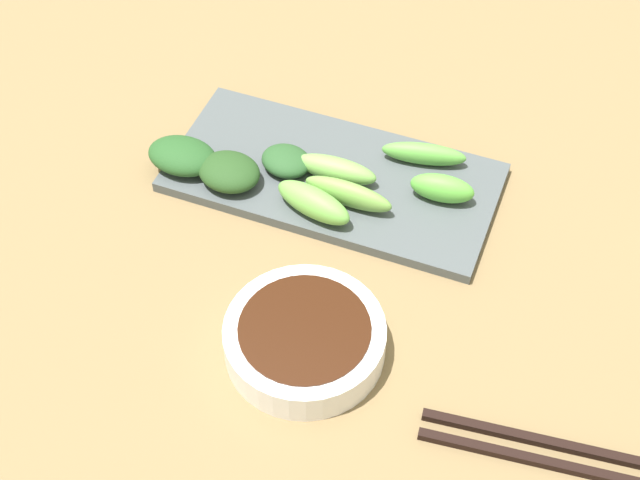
{
  "coord_description": "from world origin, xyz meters",
  "views": [
    {
      "loc": [
        -0.56,
        -0.2,
        0.72
      ],
      "look_at": [
        -0.03,
        0.0,
        0.05
      ],
      "focal_mm": 51.78,
      "sensor_mm": 36.0,
      "label": 1
    }
  ],
  "objects": [
    {
      "name": "tabletop",
      "position": [
        0.0,
        0.0,
        0.01
      ],
      "size": [
        2.1,
        2.1,
        0.02
      ],
      "primitive_type": "cube",
      "color": "olive",
      "rests_on": "ground"
    },
    {
      "name": "sauce_bowl",
      "position": [
        -0.14,
        -0.02,
        0.04
      ],
      "size": [
        0.14,
        0.14,
        0.04
      ],
      "color": "white",
      "rests_on": "tabletop"
    },
    {
      "name": "serving_plate",
      "position": [
        0.07,
        0.03,
        0.03
      ],
      "size": [
        0.16,
        0.34,
        0.01
      ],
      "primitive_type": "cube",
      "color": "#4B5154",
      "rests_on": "tabletop"
    },
    {
      "name": "broccoli_stalk_0",
      "position": [
        0.12,
        -0.05,
        0.04
      ],
      "size": [
        0.04,
        0.09,
        0.02
      ],
      "primitive_type": "ellipsoid",
      "rotation": [
        0.0,
        0.0,
        0.19
      ],
      "color": "#5FAA43",
      "rests_on": "serving_plate"
    },
    {
      "name": "broccoli_stalk_1",
      "position": [
        0.08,
        -0.09,
        0.05
      ],
      "size": [
        0.03,
        0.07,
        0.03
      ],
      "primitive_type": "ellipsoid",
      "rotation": [
        0.0,
        0.0,
        0.1
      ],
      "color": "#5DB83F",
      "rests_on": "serving_plate"
    },
    {
      "name": "broccoli_leafy_2",
      "position": [
        0.02,
        0.12,
        0.05
      ],
      "size": [
        0.06,
        0.07,
        0.03
      ],
      "primitive_type": "ellipsoid",
      "rotation": [
        0.0,
        0.0,
        -0.04
      ],
      "color": "#26481E",
      "rests_on": "serving_plate"
    },
    {
      "name": "broccoli_stalk_3",
      "position": [
        0.01,
        0.03,
        0.05
      ],
      "size": [
        0.05,
        0.09,
        0.03
      ],
      "primitive_type": "ellipsoid",
      "rotation": [
        0.0,
        0.0,
        -0.24
      ],
      "color": "#6FB44B",
      "rests_on": "serving_plate"
    },
    {
      "name": "broccoli_stalk_4",
      "position": [
        0.03,
        0.0,
        0.05
      ],
      "size": [
        0.03,
        0.09,
        0.03
      ],
      "primitive_type": "ellipsoid",
      "rotation": [
        0.0,
        0.0,
        -0.05
      ],
      "color": "#74A948",
      "rests_on": "serving_plate"
    },
    {
      "name": "broccoli_leafy_5",
      "position": [
        0.06,
        0.08,
        0.04
      ],
      "size": [
        0.05,
        0.06,
        0.02
      ],
      "primitive_type": "ellipsoid",
      "rotation": [
        0.0,
        0.0,
        -0.13
      ],
      "color": "#295128",
      "rests_on": "serving_plate"
    },
    {
      "name": "broccoli_leafy_6",
      "position": [
        0.02,
        0.18,
        0.05
      ],
      "size": [
        0.05,
        0.08,
        0.03
      ],
      "primitive_type": "ellipsoid",
      "rotation": [
        0.0,
        0.0,
        0.02
      ],
      "color": "#255124",
      "rests_on": "serving_plate"
    },
    {
      "name": "broccoli_stalk_7",
      "position": [
        0.06,
        0.02,
        0.04
      ],
      "size": [
        0.03,
        0.09,
        0.03
      ],
      "primitive_type": "ellipsoid",
      "rotation": [
        0.0,
        0.0,
        0.03
      ],
      "color": "#77AF50",
      "rests_on": "serving_plate"
    },
    {
      "name": "chopsticks",
      "position": [
        -0.16,
        -0.26,
        0.02
      ],
      "size": [
        0.05,
        0.23,
        0.01
      ],
      "rotation": [
        0.0,
        0.0,
        0.11
      ],
      "color": "black",
      "rests_on": "tabletop"
    }
  ]
}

